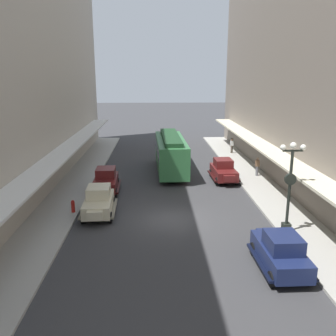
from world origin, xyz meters
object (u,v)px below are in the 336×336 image
fire_hydrant (73,206)px  pedestrian_0 (232,145)px  parked_car_1 (106,180)px  parked_car_2 (281,251)px  pedestrian_1 (257,166)px  parked_car_0 (99,201)px  streetcar (171,152)px  parked_car_3 (224,170)px  lamp_post_with_clock (290,184)px

fire_hydrant → pedestrian_0: pedestrian_0 is taller
parked_car_1 → parked_car_2: (9.53, -11.97, 0.00)m
pedestrian_0 → pedestrian_1: 9.66m
parked_car_2 → parked_car_0: bearing=142.4°
parked_car_2 → pedestrian_1: parked_car_2 is taller
streetcar → pedestrian_0: size_ratio=5.79×
parked_car_3 → parked_car_1: bearing=-164.3°
streetcar → pedestrian_1: 7.92m
parked_car_3 → fire_hydrant: parked_car_3 is taller
parked_car_0 → lamp_post_with_clock: (11.06, -3.38, 2.04)m
parked_car_0 → pedestrian_0: bearing=55.4°
parked_car_1 → pedestrian_0: parked_car_1 is taller
parked_car_1 → lamp_post_with_clock: 14.01m
parked_car_3 → pedestrian_0: parked_car_3 is taller
parked_car_0 → streetcar: streetcar is taller
parked_car_3 → pedestrian_1: parked_car_3 is taller
parked_car_1 → streetcar: bearing=47.7°
streetcar → parked_car_1: bearing=-132.3°
parked_car_2 → fire_hydrant: bearing=146.5°
parked_car_0 → parked_car_3: same height
pedestrian_1 → parked_car_3: bearing=-163.9°
fire_hydrant → lamp_post_with_clock: bearing=-15.3°
parked_car_2 → pedestrian_0: 25.43m
parked_car_3 → fire_hydrant: 13.40m
streetcar → pedestrian_1: streetcar is taller
parked_car_1 → parked_car_3: bearing=15.7°
parked_car_1 → parked_car_2: bearing=-51.5°
pedestrian_0 → fire_hydrant: bearing=-128.3°
pedestrian_0 → pedestrian_1: (0.21, -9.66, -0.02)m
parked_car_0 → streetcar: 11.78m
streetcar → fire_hydrant: (-6.81, -10.46, -1.34)m
streetcar → lamp_post_with_clock: size_ratio=1.87×
parked_car_3 → pedestrian_0: (2.95, 10.57, 0.07)m
parked_car_3 → streetcar: (-4.38, 3.10, 0.96)m
parked_car_1 → pedestrian_1: size_ratio=2.62×
lamp_post_with_clock → pedestrian_1: lamp_post_with_clock is taller
lamp_post_with_clock → pedestrian_0: 21.55m
fire_hydrant → pedestrian_1: bearing=29.9°
parked_car_1 → lamp_post_with_clock: size_ratio=0.83×
parked_car_0 → pedestrian_1: 15.19m
parked_car_0 → pedestrian_0: 21.92m
fire_hydrant → pedestrian_1: 16.58m
parked_car_0 → parked_car_1: same height
streetcar → fire_hydrant: size_ratio=11.78×
parked_car_0 → pedestrian_0: parked_car_0 is taller
parked_car_1 → lamp_post_with_clock: lamp_post_with_clock is taller
parked_car_1 → parked_car_2: 15.30m
parked_car_0 → parked_car_3: (9.50, 7.46, 0.00)m
parked_car_0 → lamp_post_with_clock: bearing=-17.0°
pedestrian_0 → parked_car_0: bearing=-124.6°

